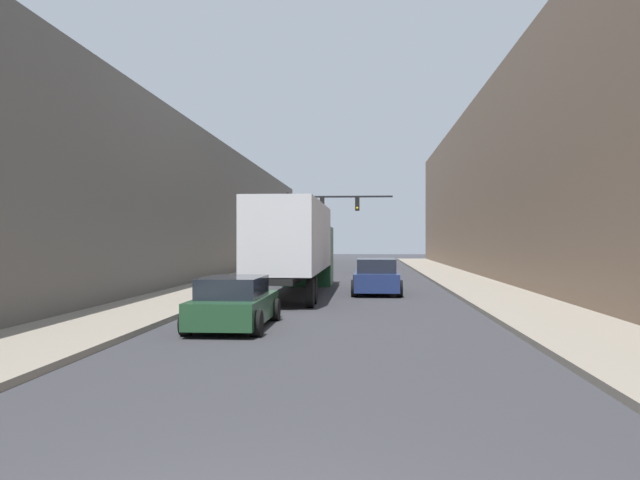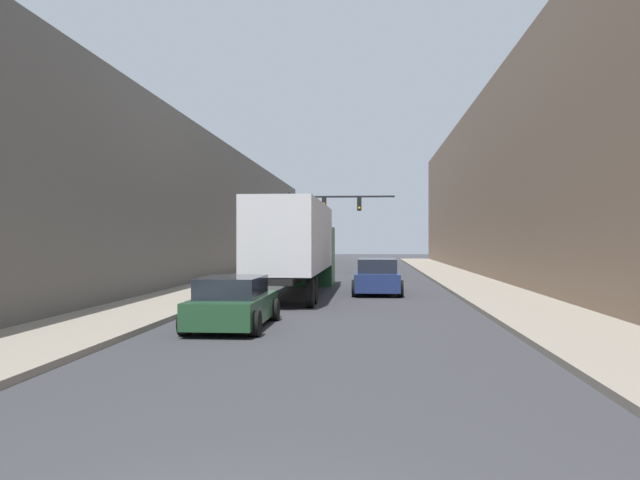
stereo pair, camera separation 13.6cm
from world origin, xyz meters
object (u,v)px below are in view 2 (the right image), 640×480
object	(u,v)px
semi_truck	(298,243)
suv_car	(377,277)
sedan_car	(233,303)
traffic_signal_gantry	(317,217)

from	to	relation	value
semi_truck	suv_car	distance (m)	3.77
semi_truck	sedan_car	size ratio (longest dim) A/B	3.10
suv_car	traffic_signal_gantry	xyz separation A→B (m)	(-3.96, 15.02, 3.22)
sedan_car	traffic_signal_gantry	xyz separation A→B (m)	(-0.04, 26.08, 3.29)
sedan_car	traffic_signal_gantry	bearing A→B (deg)	90.08
semi_truck	sedan_car	distance (m)	10.65
suv_car	sedan_car	bearing A→B (deg)	-109.55
semi_truck	sedan_car	bearing A→B (deg)	-92.64
suv_car	traffic_signal_gantry	bearing A→B (deg)	104.78
traffic_signal_gantry	sedan_car	bearing A→B (deg)	-89.92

